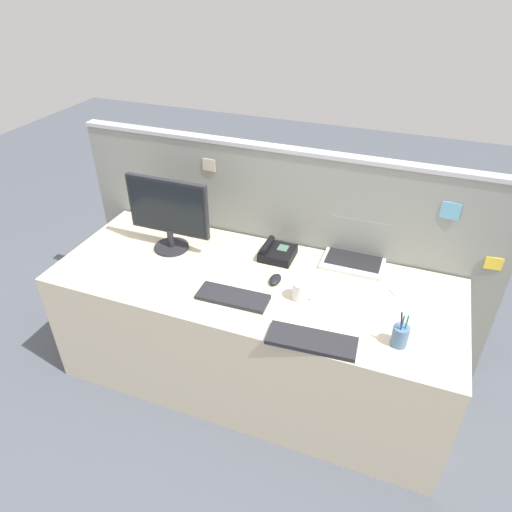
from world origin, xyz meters
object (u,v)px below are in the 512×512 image
object	(u,v)px
desk_phone	(277,252)
computer_mouse_right_hand	(275,279)
laptop	(356,250)
keyboard_main	(233,297)
coffee_mug	(301,291)
cell_phone_white_slab	(403,290)
pen_cup	(400,336)
desktop_monitor	(168,211)
keyboard_spare	(312,341)

from	to	relation	value
desk_phone	computer_mouse_right_hand	distance (m)	0.24
laptop	computer_mouse_right_hand	size ratio (longest dim) A/B	3.42
keyboard_main	coffee_mug	world-z (taller)	coffee_mug
keyboard_main	cell_phone_white_slab	world-z (taller)	keyboard_main
coffee_mug	pen_cup	bearing A→B (deg)	-17.65
desktop_monitor	coffee_mug	distance (m)	0.89
coffee_mug	desktop_monitor	bearing A→B (deg)	167.38
keyboard_main	computer_mouse_right_hand	xyz separation A→B (m)	(0.15, 0.21, 0.01)
pen_cup	cell_phone_white_slab	world-z (taller)	pen_cup
desk_phone	keyboard_spare	bearing A→B (deg)	-58.36
computer_mouse_right_hand	pen_cup	bearing A→B (deg)	-20.05
laptop	keyboard_spare	bearing A→B (deg)	-94.15
coffee_mug	computer_mouse_right_hand	bearing A→B (deg)	152.93
desk_phone	cell_phone_white_slab	distance (m)	0.72
coffee_mug	cell_phone_white_slab	bearing A→B (deg)	27.97
keyboard_spare	pen_cup	world-z (taller)	pen_cup
computer_mouse_right_hand	keyboard_spare	bearing A→B (deg)	-51.01
desktop_monitor	keyboard_main	size ratio (longest dim) A/B	1.35
desktop_monitor	keyboard_main	xyz separation A→B (m)	(0.53, -0.32, -0.23)
laptop	desktop_monitor	bearing A→B (deg)	-165.50
keyboard_spare	pen_cup	distance (m)	0.39
laptop	coffee_mug	bearing A→B (deg)	-112.25
keyboard_main	coffee_mug	size ratio (longest dim) A/B	2.94
desk_phone	keyboard_main	size ratio (longest dim) A/B	0.51
laptop	desk_phone	xyz separation A→B (m)	(-0.42, -0.14, -0.03)
laptop	keyboard_spare	distance (m)	0.75
desk_phone	coffee_mug	world-z (taller)	coffee_mug
laptop	cell_phone_white_slab	distance (m)	0.36
keyboard_spare	cell_phone_white_slab	xyz separation A→B (m)	(0.34, 0.54, -0.01)
keyboard_main	keyboard_spare	xyz separation A→B (m)	(0.46, -0.16, 0.00)
cell_phone_white_slab	desk_phone	bearing A→B (deg)	-138.46
keyboard_main	coffee_mug	bearing A→B (deg)	19.82
keyboard_spare	desktop_monitor	bearing A→B (deg)	150.10
desktop_monitor	computer_mouse_right_hand	size ratio (longest dim) A/B	4.94
desktop_monitor	desk_phone	size ratio (longest dim) A/B	2.64
cell_phone_white_slab	computer_mouse_right_hand	bearing A→B (deg)	-118.95
desktop_monitor	laptop	size ratio (longest dim) A/B	1.44
computer_mouse_right_hand	cell_phone_white_slab	size ratio (longest dim) A/B	0.73
desk_phone	computer_mouse_right_hand	size ratio (longest dim) A/B	1.87
laptop	computer_mouse_right_hand	world-z (taller)	laptop
desktop_monitor	laptop	distance (m)	1.09
keyboard_main	keyboard_spare	world-z (taller)	same
laptop	desk_phone	distance (m)	0.45
keyboard_main	computer_mouse_right_hand	size ratio (longest dim) A/B	3.65
pen_cup	coffee_mug	xyz separation A→B (m)	(-0.50, 0.16, -0.00)
desk_phone	cell_phone_white_slab	world-z (taller)	desk_phone
laptop	keyboard_main	size ratio (longest dim) A/B	0.94
pen_cup	cell_phone_white_slab	distance (m)	0.42
keyboard_main	cell_phone_white_slab	bearing A→B (deg)	23.80
computer_mouse_right_hand	coffee_mug	bearing A→B (deg)	-27.00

